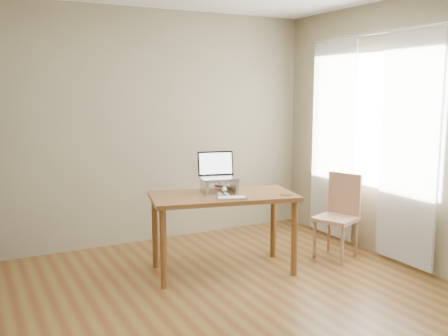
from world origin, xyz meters
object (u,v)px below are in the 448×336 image
(laptop, at_px, (216,172))
(cat, at_px, (217,185))
(keyboard, at_px, (232,198))
(chair, at_px, (341,213))
(desk, at_px, (223,205))

(laptop, relative_size, cat, 0.81)
(laptop, bearing_deg, keyboard, -81.88)
(laptop, height_order, chair, laptop)
(desk, xyz_separation_m, cat, (-0.01, 0.11, 0.17))
(cat, height_order, chair, cat)
(keyboard, xyz_separation_m, chair, (1.30, 0.04, -0.30))
(keyboard, xyz_separation_m, cat, (0.02, 0.33, 0.06))
(keyboard, height_order, cat, cat)
(keyboard, bearing_deg, cat, 107.42)
(desk, xyz_separation_m, laptop, (0.00, 0.14, 0.30))
(keyboard, relative_size, cat, 0.61)
(keyboard, relative_size, chair, 0.34)
(chair, bearing_deg, keyboard, 159.28)
(laptop, xyz_separation_m, keyboard, (-0.03, -0.36, -0.18))
(laptop, xyz_separation_m, chair, (1.28, -0.32, -0.48))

